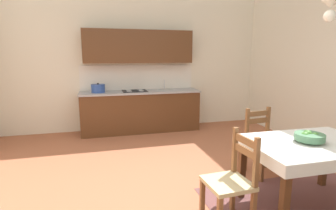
% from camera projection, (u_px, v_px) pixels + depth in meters
% --- Properties ---
extents(ground_plane, '(6.42, 6.81, 0.10)m').
position_uv_depth(ground_plane, '(175.00, 195.00, 3.31)').
color(ground_plane, '#A86042').
extents(wall_back, '(6.42, 0.12, 4.17)m').
position_uv_depth(wall_back, '(135.00, 36.00, 5.93)').
color(wall_back, silver).
rests_on(wall_back, ground_plane).
extents(kitchen_cabinetry, '(2.58, 0.63, 2.20)m').
position_uv_depth(kitchen_cabinetry, '(140.00, 93.00, 5.84)').
color(kitchen_cabinetry, '#56331C').
rests_on(kitchen_cabinetry, ground_plane).
extents(dining_table, '(1.37, 0.95, 0.75)m').
position_uv_depth(dining_table, '(310.00, 153.00, 2.84)').
color(dining_table, '#56331C').
rests_on(dining_table, ground_plane).
extents(dining_chair_tv_side, '(0.44, 0.44, 0.93)m').
position_uv_depth(dining_chair_tv_side, '(231.00, 181.00, 2.60)').
color(dining_chair_tv_side, '#D1BC89').
rests_on(dining_chair_tv_side, ground_plane).
extents(dining_chair_kitchen_side, '(0.46, 0.46, 0.93)m').
position_uv_depth(dining_chair_kitchen_side, '(263.00, 143.00, 3.73)').
color(dining_chair_kitchen_side, '#D1BC89').
rests_on(dining_chair_kitchen_side, ground_plane).
extents(fruit_bowl, '(0.30, 0.30, 0.12)m').
position_uv_depth(fruit_bowl, '(309.00, 137.00, 2.80)').
color(fruit_bowl, '#4C7F5B').
rests_on(fruit_bowl, dining_table).
extents(pendant_lamp, '(0.32, 0.32, 0.80)m').
position_uv_depth(pendant_lamp, '(331.00, 1.00, 2.45)').
color(pendant_lamp, black).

